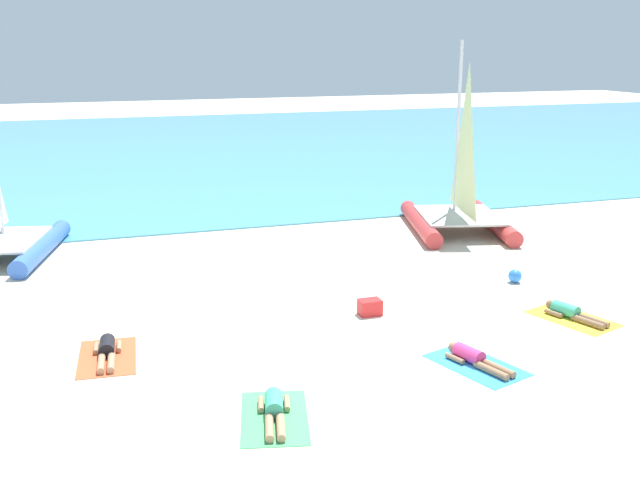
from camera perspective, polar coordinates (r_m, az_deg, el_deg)
ground_plane at (r=23.48m, az=-3.65°, el=-0.04°), size 120.00×120.00×0.00m
ocean_water at (r=44.48m, az=-10.95°, el=6.82°), size 120.00×40.00×0.05m
sailboat_red at (r=24.75m, az=10.51°, el=2.67°), size 4.09×5.28×6.08m
towel_leftmost at (r=15.50m, az=-15.87°, el=-8.57°), size 1.26×1.99×0.01m
sunbather_leftmost at (r=15.52m, az=-15.90°, el=-8.05°), size 0.58×1.57×0.30m
towel_center_left at (r=12.74m, az=-3.48°, el=-13.32°), size 1.52×2.11×0.01m
sunbather_center_left at (r=12.74m, az=-3.50°, el=-12.68°), size 0.76×1.56×0.30m
towel_center_right at (r=14.89m, az=11.80°, el=-9.29°), size 1.62×2.14×0.01m
sunbather_center_right at (r=14.88m, az=11.63°, el=-8.77°), size 0.83×1.54×0.30m
towel_rightmost at (r=17.83m, az=18.66°, el=-5.68°), size 1.63×2.15×0.01m
sunbather_rightmost at (r=17.82m, az=18.52°, el=-5.25°), size 0.84×1.54×0.30m
beach_ball at (r=19.97m, az=14.61°, el=-2.66°), size 0.35×0.35×0.35m
cooler_box at (r=17.12m, az=3.82°, el=-5.12°), size 0.50×0.36×0.36m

